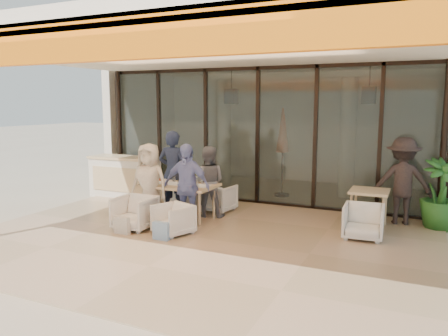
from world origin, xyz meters
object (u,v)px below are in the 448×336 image
object	(u,v)px
chair_far_right	(218,197)
chair_far_left	(185,192)
diner_navy	(173,172)
diner_grey	(208,182)
diner_cream	(149,184)
potted_palm	(441,194)
host_counter	(125,176)
side_table	(369,196)
side_chair	(363,220)
standing_woman	(402,181)
chair_near_right	(173,218)
dining_table	(179,187)
diner_periwinkle	(186,186)
chair_near_left	(135,211)

from	to	relation	value
chair_far_right	chair_far_left	bearing A→B (deg)	6.94
diner_navy	diner_grey	distance (m)	0.85
diner_cream	potted_palm	size ratio (longest dim) A/B	1.19
host_counter	side_table	size ratio (longest dim) A/B	2.48
side_table	side_chair	size ratio (longest dim) A/B	1.08
host_counter	diner_cream	distance (m)	2.66
diner_cream	standing_woman	size ratio (longest dim) A/B	0.93
host_counter	diner_navy	xyz separation A→B (m)	(1.96, -0.87, 0.37)
diner_navy	side_table	world-z (taller)	diner_navy
side_table	side_chair	distance (m)	0.81
potted_palm	chair_far_left	bearing A→B (deg)	-173.91
chair_far_left	potted_palm	world-z (taller)	potted_palm
potted_palm	diner_grey	bearing A→B (deg)	-166.45
chair_far_left	potted_palm	xyz separation A→B (m)	(5.23, 0.56, 0.30)
chair_far_left	diner_grey	bearing A→B (deg)	163.61
chair_far_right	host_counter	bearing A→B (deg)	-0.56
diner_navy	diner_cream	bearing A→B (deg)	81.04
chair_far_left	diner_navy	world-z (taller)	diner_navy
chair_near_right	dining_table	bearing A→B (deg)	135.83
chair_near_right	diner_grey	world-z (taller)	diner_grey
diner_cream	potted_palm	xyz separation A→B (m)	(5.23, 1.96, -0.13)
diner_grey	side_table	bearing A→B (deg)	172.91
host_counter	diner_cream	size ratio (longest dim) A/B	1.16
chair_far_right	diner_grey	distance (m)	0.65
host_counter	chair_far_left	world-z (taller)	host_counter
chair_far_right	side_chair	size ratio (longest dim) A/B	0.97
chair_far_left	chair_far_right	world-z (taller)	chair_far_left
dining_table	potted_palm	size ratio (longest dim) A/B	1.11
dining_table	side_chair	xyz separation A→B (m)	(3.59, 0.22, -0.34)
chair_far_right	diner_periwinkle	xyz separation A→B (m)	(0.00, -1.40, 0.48)
diner_grey	side_chair	world-z (taller)	diner_grey
chair_far_right	potted_palm	distance (m)	4.44
side_table	side_chair	bearing A→B (deg)	-90.00
dining_table	chair_near_left	bearing A→B (deg)	-113.43
host_counter	side_table	bearing A→B (deg)	-3.27
side_chair	host_counter	bearing A→B (deg)	166.75
chair_far_left	standing_woman	distance (m)	4.61
chair_far_left	side_table	xyz separation A→B (m)	(4.00, 0.03, 0.27)
diner_grey	standing_woman	xyz separation A→B (m)	(3.70, 1.08, 0.11)
diner_periwinkle	side_table	size ratio (longest dim) A/B	2.18
chair_far_right	chair_near_right	world-z (taller)	chair_far_right
diner_navy	dining_table	bearing A→B (deg)	124.06
dining_table	chair_far_right	world-z (taller)	dining_table
chair_far_right	side_chair	bearing A→B (deg)	174.08
chair_far_right	standing_woman	bearing A→B (deg)	-164.18
chair_far_right	potted_palm	world-z (taller)	potted_palm
chair_near_right	side_table	world-z (taller)	side_table
chair_near_right	potted_palm	world-z (taller)	potted_palm
diner_cream	dining_table	bearing A→B (deg)	43.03
diner_navy	standing_woman	world-z (taller)	diner_navy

